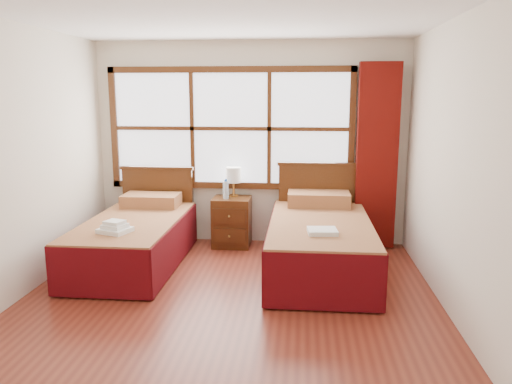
{
  "coord_description": "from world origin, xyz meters",
  "views": [
    {
      "loc": [
        0.68,
        -4.18,
        1.93
      ],
      "look_at": [
        0.22,
        0.7,
        0.97
      ],
      "focal_mm": 35.0,
      "sensor_mm": 36.0,
      "label": 1
    }
  ],
  "objects": [
    {
      "name": "floor",
      "position": [
        0.0,
        0.0,
        0.0
      ],
      "size": [
        4.5,
        4.5,
        0.0
      ],
      "primitive_type": "plane",
      "color": "maroon",
      "rests_on": "ground"
    },
    {
      "name": "ceiling",
      "position": [
        0.0,
        0.0,
        2.6
      ],
      "size": [
        4.5,
        4.5,
        0.0
      ],
      "primitive_type": "plane",
      "rotation": [
        3.14,
        0.0,
        0.0
      ],
      "color": "white",
      "rests_on": "wall_back"
    },
    {
      "name": "wall_back",
      "position": [
        0.0,
        2.25,
        1.3
      ],
      "size": [
        4.0,
        0.0,
        4.0
      ],
      "primitive_type": "plane",
      "rotation": [
        1.57,
        0.0,
        0.0
      ],
      "color": "silver",
      "rests_on": "floor"
    },
    {
      "name": "wall_left",
      "position": [
        -2.0,
        0.0,
        1.3
      ],
      "size": [
        0.0,
        4.5,
        4.5
      ],
      "primitive_type": "plane",
      "rotation": [
        1.57,
        0.0,
        1.57
      ],
      "color": "silver",
      "rests_on": "floor"
    },
    {
      "name": "wall_right",
      "position": [
        2.0,
        0.0,
        1.3
      ],
      "size": [
        0.0,
        4.5,
        4.5
      ],
      "primitive_type": "plane",
      "rotation": [
        1.57,
        0.0,
        -1.57
      ],
      "color": "silver",
      "rests_on": "floor"
    },
    {
      "name": "window",
      "position": [
        -0.25,
        2.21,
        1.5
      ],
      "size": [
        3.16,
        0.06,
        1.56
      ],
      "color": "white",
      "rests_on": "wall_back"
    },
    {
      "name": "curtain",
      "position": [
        1.6,
        2.11,
        1.17
      ],
      "size": [
        0.5,
        0.16,
        2.3
      ],
      "primitive_type": "cube",
      "color": "#640E0A",
      "rests_on": "wall_back"
    },
    {
      "name": "bed_left",
      "position": [
        -1.22,
        1.2,
        0.31
      ],
      "size": [
        1.03,
        2.05,
        1.0
      ],
      "color": "#43220E",
      "rests_on": "floor"
    },
    {
      "name": "bed_right",
      "position": [
        0.89,
        1.2,
        0.33
      ],
      "size": [
        1.11,
        2.15,
        1.08
      ],
      "color": "#43220E",
      "rests_on": "floor"
    },
    {
      "name": "nightstand",
      "position": [
        -0.21,
        1.99,
        0.32
      ],
      "size": [
        0.48,
        0.47,
        0.63
      ],
      "color": "#4B2610",
      "rests_on": "floor"
    },
    {
      "name": "towels_left",
      "position": [
        -1.23,
        0.62,
        0.58
      ],
      "size": [
        0.36,
        0.34,
        0.12
      ],
      "rotation": [
        0.0,
        0.0,
        -0.33
      ],
      "color": "white",
      "rests_on": "bed_left"
    },
    {
      "name": "towels_right",
      "position": [
        0.89,
        0.63,
        0.6
      ],
      "size": [
        0.31,
        0.28,
        0.04
      ],
      "rotation": [
        0.0,
        0.0,
        0.09
      ],
      "color": "white",
      "rests_on": "bed_right"
    },
    {
      "name": "lamp",
      "position": [
        -0.2,
        2.09,
        0.9
      ],
      "size": [
        0.2,
        0.2,
        0.38
      ],
      "color": "#BC873C",
      "rests_on": "nightstand"
    },
    {
      "name": "bottle_near",
      "position": [
        -0.29,
        1.97,
        0.74
      ],
      "size": [
        0.06,
        0.06,
        0.23
      ],
      "color": "silver",
      "rests_on": "nightstand"
    },
    {
      "name": "bottle_far",
      "position": [
        -0.28,
        1.94,
        0.75
      ],
      "size": [
        0.07,
        0.07,
        0.25
      ],
      "color": "silver",
      "rests_on": "nightstand"
    }
  ]
}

